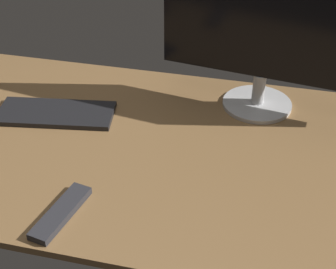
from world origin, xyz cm
name	(u,v)px	position (x,y,z in cm)	size (l,w,h in cm)	color
desk	(154,149)	(0.00, 0.00, 1.00)	(140.00, 84.00, 2.00)	olive
monitor	(265,37)	(25.86, 27.96, 25.12)	(60.83, 21.36, 41.25)	silver
keyboard	(56,113)	(-32.81, 8.23, 2.75)	(34.82, 14.27, 1.51)	black
tv_remote	(61,213)	(-14.14, -31.04, 2.91)	(19.14, 5.02, 1.81)	#2D2D33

